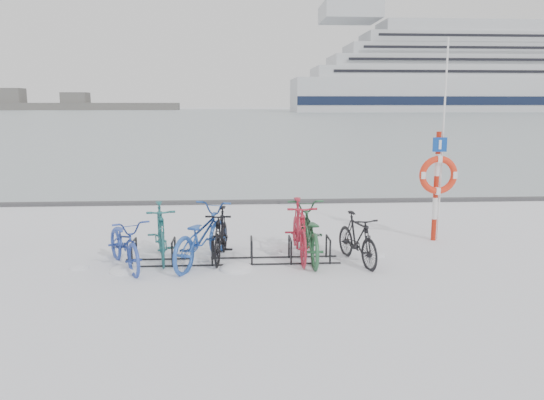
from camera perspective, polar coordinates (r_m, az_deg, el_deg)
name	(u,v)px	position (r m, az deg, el deg)	size (l,w,h in m)	color
ground	(232,262)	(9.98, -4.28, -6.69)	(900.00, 900.00, 0.00)	white
ice_sheet	(239,114)	(164.57, -3.59, 9.26)	(400.00, 298.00, 0.02)	#9DAAB1
quay_edge	(235,202)	(15.71, -4.01, -0.22)	(400.00, 0.25, 0.10)	#3F3F42
bike_rack	(232,253)	(9.93, -4.30, -5.69)	(4.00, 0.48, 0.46)	black
lifebuoy_station	(438,175)	(11.73, 17.43, 2.56)	(0.82, 0.23, 4.25)	#AE1F0D
cruise_ferry	(480,78)	(216.79, 21.44, 12.17)	(141.25, 26.63, 46.41)	silver
bike_0	(125,241)	(9.92, -15.58, -4.25)	(0.64, 1.84, 0.96)	#2A439D
bike_1	(161,230)	(10.28, -11.88, -3.21)	(0.52, 1.82, 1.10)	#1D595B
bike_2	(201,234)	(9.87, -7.66, -3.62)	(0.73, 2.10, 1.10)	#2752AA
bike_3	(221,233)	(10.12, -5.51, -3.52)	(0.47, 1.67, 1.00)	black
bike_4	(299,228)	(10.11, 2.97, -3.05)	(0.54, 1.93, 1.16)	#B02033
bike_5	(309,231)	(10.10, 4.01, -3.33)	(0.71, 2.04, 1.07)	#275B37
bike_6	(357,237)	(9.96, 9.16, -3.94)	(0.45, 1.60, 0.96)	black
snow_drifts	(230,263)	(9.95, -4.50, -6.74)	(5.91, 1.70, 0.22)	white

